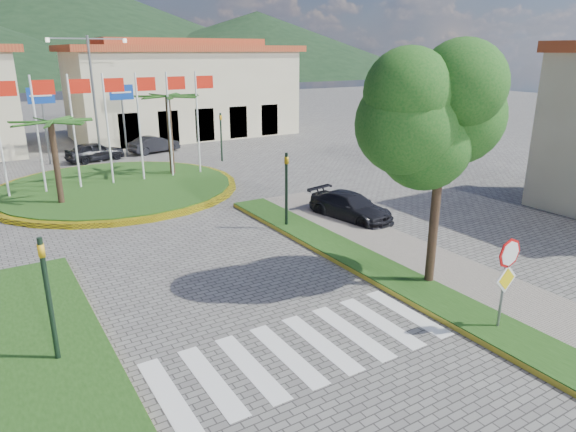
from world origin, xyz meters
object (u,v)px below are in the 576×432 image
car_dark_b (154,144)px  stop_sign (507,270)px  car_dark_a (95,151)px  roundabout_island (116,187)px  deciduous_tree (443,120)px  car_side_right (351,207)px

car_dark_b → stop_sign: bearing=165.0°
car_dark_a → stop_sign: bearing=176.0°
roundabout_island → car_dark_a: size_ratio=3.37×
stop_sign → deciduous_tree: bearing=78.8°
car_dark_a → car_side_right: size_ratio=0.93×
car_side_right → deciduous_tree: bearing=-118.1°
deciduous_tree → car_dark_a: deciduous_tree is taller
deciduous_tree → car_dark_a: size_ratio=1.80×
stop_sign → car_side_right: 9.97m
roundabout_island → stop_sign: bearing=-76.3°
roundabout_island → car_side_right: roundabout_island is taller
deciduous_tree → roundabout_island: bearing=107.9°
roundabout_island → car_dark_a: bearing=84.9°
roundabout_island → car_dark_b: 10.66m
stop_sign → deciduous_tree: deciduous_tree is taller
roundabout_island → car_dark_b: roundabout_island is taller
deciduous_tree → car_dark_b: (-0.40, 26.35, -4.57)m
car_dark_a → deciduous_tree: bearing=178.3°
stop_sign → car_dark_b: (0.20, 29.39, -1.19)m
stop_sign → car_dark_b: bearing=89.6°
car_dark_a → car_side_right: 20.18m
roundabout_island → deciduous_tree: (5.50, -17.00, 5.00)m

